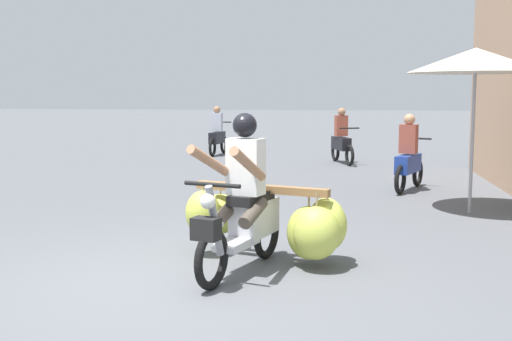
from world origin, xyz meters
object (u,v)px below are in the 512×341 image
Objects in this scene: motorbike_distant_ahead_right at (217,135)px; market_umbrella_near_shop at (476,61)px; motorbike_distant_far_ahead at (341,141)px; motorbike_distant_ahead_left at (409,160)px; motorbike_main_loaded at (274,218)px.

motorbike_distant_ahead_right is 9.91m from market_umbrella_near_shop.
market_umbrella_near_shop is at bearing -73.01° from motorbike_distant_far_ahead.
motorbike_distant_far_ahead is (-1.25, 4.39, 0.00)m from motorbike_distant_ahead_left.
market_umbrella_near_shop reaches higher than motorbike_main_loaded.
motorbike_distant_far_ahead is at bearing 86.53° from motorbike_main_loaded.
motorbike_main_loaded reaches higher than motorbike_distant_far_ahead.
motorbike_distant_ahead_right and motorbike_distant_far_ahead have the same top height.
motorbike_distant_far_ahead is 6.93m from market_umbrella_near_shop.
motorbike_distant_far_ahead is at bearing 106.99° from market_umbrella_near_shop.
motorbike_distant_ahead_left and motorbike_distant_ahead_right have the same top height.
motorbike_main_loaded is 4.50m from market_umbrella_near_shop.
motorbike_distant_ahead_right is at bearing 155.17° from motorbike_distant_far_ahead.
motorbike_distant_ahead_right is at bearing 124.29° from market_umbrella_near_shop.
motorbike_distant_ahead_right is at bearing 128.50° from motorbike_distant_ahead_left.
motorbike_distant_ahead_right is 0.67× the size of market_umbrella_near_shop.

